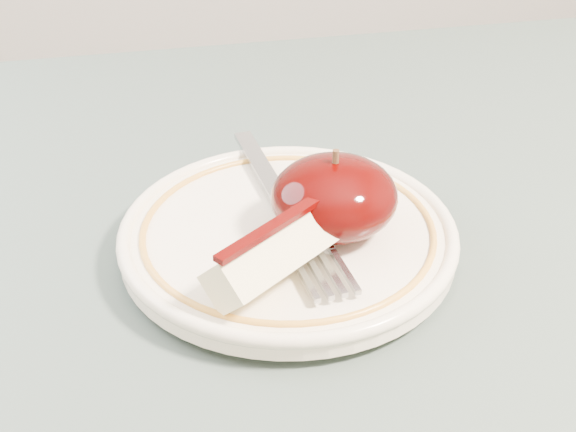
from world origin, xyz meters
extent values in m
cylinder|color=brown|center=(0.40, 0.40, 0.35)|extent=(0.05, 0.05, 0.71)
cube|color=#3D4B44|center=(0.00, 0.00, 0.73)|extent=(0.90, 0.90, 0.04)
cylinder|color=white|center=(-0.02, 0.09, 0.75)|extent=(0.11, 0.11, 0.01)
cylinder|color=white|center=(-0.02, 0.09, 0.76)|extent=(0.21, 0.21, 0.01)
torus|color=white|center=(-0.02, 0.09, 0.77)|extent=(0.21, 0.21, 0.01)
torus|color=gold|center=(-0.02, 0.09, 0.77)|extent=(0.18, 0.18, 0.00)
ellipsoid|color=black|center=(0.00, 0.09, 0.79)|extent=(0.08, 0.07, 0.05)
cylinder|color=#472D19|center=(0.00, 0.09, 0.82)|extent=(0.00, 0.00, 0.01)
cube|color=#F5ECB5|center=(-0.04, 0.04, 0.79)|extent=(0.09, 0.08, 0.04)
cube|color=#360201|center=(-0.04, 0.04, 0.80)|extent=(0.07, 0.05, 0.00)
cube|color=#94969C|center=(-0.03, 0.16, 0.77)|extent=(0.02, 0.10, 0.00)
cube|color=#94969C|center=(-0.02, 0.10, 0.77)|extent=(0.01, 0.03, 0.00)
cube|color=#94969C|center=(-0.02, 0.07, 0.77)|extent=(0.03, 0.03, 0.00)
cube|color=#94969C|center=(0.00, 0.04, 0.77)|extent=(0.01, 0.04, 0.00)
cube|color=#94969C|center=(-0.01, 0.04, 0.77)|extent=(0.01, 0.04, 0.00)
cube|color=#94969C|center=(-0.02, 0.04, 0.77)|extent=(0.01, 0.04, 0.00)
cube|color=#94969C|center=(-0.02, 0.04, 0.77)|extent=(0.01, 0.04, 0.00)
camera|label=1|loc=(-0.11, -0.31, 1.05)|focal=50.00mm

